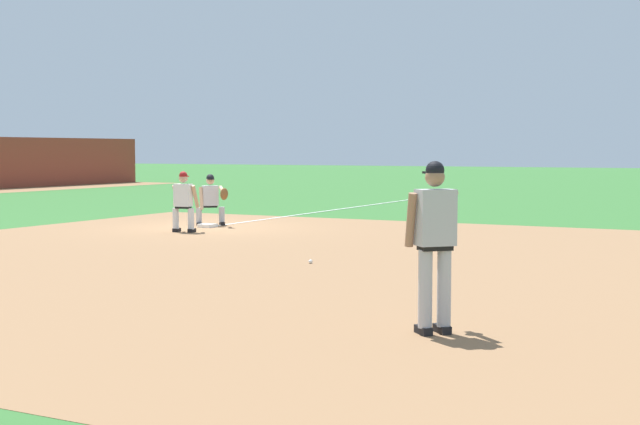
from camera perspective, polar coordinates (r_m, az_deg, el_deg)
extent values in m
plane|color=#336B2D|center=(22.79, -7.21, -0.95)|extent=(160.00, 160.00, 0.00)
cube|color=#936B47|center=(16.11, -2.91, -2.99)|extent=(18.00, 18.00, 0.01)
cube|color=white|center=(29.13, 1.01, 0.18)|extent=(14.70, 0.10, 0.00)
cube|color=white|center=(22.79, -7.21, -0.84)|extent=(0.38, 0.38, 0.09)
sphere|color=white|center=(15.46, -0.61, -3.16)|extent=(0.07, 0.07, 0.07)
cube|color=black|center=(9.68, 6.63, -7.50)|extent=(0.26, 0.26, 0.09)
cylinder|color=#B2B2B7|center=(9.57, 6.75, -4.87)|extent=(0.15, 0.15, 0.84)
cube|color=black|center=(9.77, 7.82, -7.40)|extent=(0.26, 0.26, 0.09)
cylinder|color=#B2B2B7|center=(9.66, 7.95, -4.80)|extent=(0.15, 0.15, 0.84)
cube|color=black|center=(9.55, 7.38, -2.23)|extent=(0.38, 0.38, 0.06)
cube|color=#B2B2B7|center=(9.52, 7.39, -0.32)|extent=(0.45, 0.45, 0.60)
sphere|color=#9E7051|center=(9.52, 7.37, 2.27)|extent=(0.21, 0.21, 0.21)
sphere|color=black|center=(9.52, 7.37, 2.70)|extent=(0.20, 0.20, 0.20)
cube|color=black|center=(9.60, 7.14, 2.56)|extent=(0.20, 0.20, 0.02)
cylinder|color=#9E7051|center=(9.49, 5.83, -0.47)|extent=(0.20, 0.20, 0.59)
cylinder|color=#9E7051|center=(9.89, 7.99, 0.38)|extent=(0.44, 0.43, 0.41)
ellipsoid|color=brown|center=(9.98, 7.78, -0.54)|extent=(0.35, 0.35, 0.34)
cube|color=black|center=(23.36, -6.28, -0.71)|extent=(0.26, 0.26, 0.09)
cylinder|color=#B2B2B7|center=(23.38, -6.31, -0.13)|extent=(0.15, 0.15, 0.40)
cube|color=black|center=(23.26, -7.74, -0.75)|extent=(0.26, 0.26, 0.09)
cylinder|color=#B2B2B7|center=(23.28, -7.76, -0.16)|extent=(0.15, 0.15, 0.40)
cube|color=black|center=(23.32, -7.04, 0.39)|extent=(0.38, 0.38, 0.06)
cube|color=#B2B2B7|center=(23.30, -7.04, 1.08)|extent=(0.45, 0.45, 0.52)
sphere|color=tan|center=(23.26, -7.04, 2.04)|extent=(0.21, 0.21, 0.21)
sphere|color=black|center=(23.26, -7.04, 2.21)|extent=(0.20, 0.20, 0.20)
cube|color=black|center=(23.17, -7.01, 2.14)|extent=(0.20, 0.20, 0.02)
cylinder|color=tan|center=(22.93, -6.26, 1.40)|extent=(0.48, 0.47, 0.24)
cylinder|color=tan|center=(23.16, -7.61, 0.91)|extent=(0.23, 0.23, 0.58)
ellipsoid|color=brown|center=(22.72, -6.16, 1.19)|extent=(0.30, 0.30, 0.35)
cube|color=black|center=(21.65, -9.16, -1.12)|extent=(0.28, 0.16, 0.09)
cylinder|color=white|center=(21.59, -9.22, -0.37)|extent=(0.15, 0.15, 0.50)
cube|color=black|center=(21.48, -8.20, -1.15)|extent=(0.28, 0.16, 0.09)
cylinder|color=white|center=(21.42, -8.26, -0.40)|extent=(0.15, 0.15, 0.50)
cube|color=black|center=(21.48, -8.75, 0.33)|extent=(0.26, 0.37, 0.06)
cube|color=white|center=(21.47, -8.76, 1.10)|extent=(0.31, 0.44, 0.54)
sphere|color=tan|center=(21.47, -8.74, 2.17)|extent=(0.21, 0.21, 0.21)
sphere|color=maroon|center=(21.47, -8.75, 2.36)|extent=(0.20, 0.20, 0.20)
cube|color=maroon|center=(21.55, -8.64, 2.30)|extent=(0.14, 0.19, 0.02)
cylinder|color=tan|center=(21.71, -9.18, 1.05)|extent=(0.34, 0.15, 0.56)
cylinder|color=tan|center=(21.49, -7.98, 1.03)|extent=(0.34, 0.15, 0.56)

